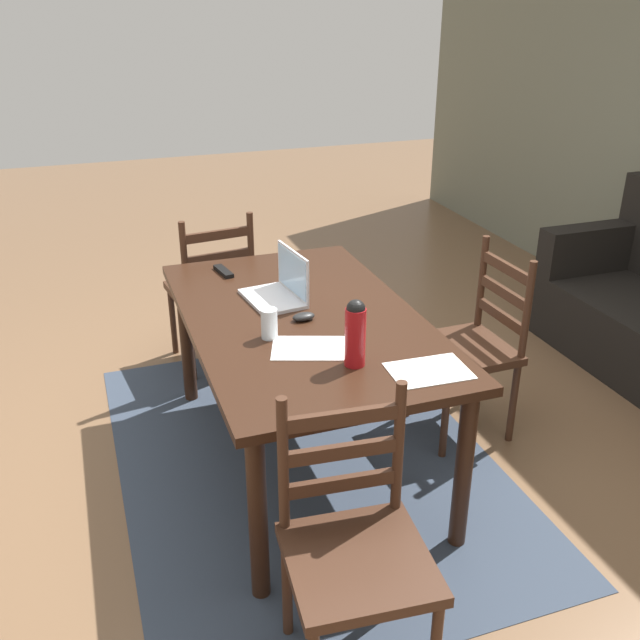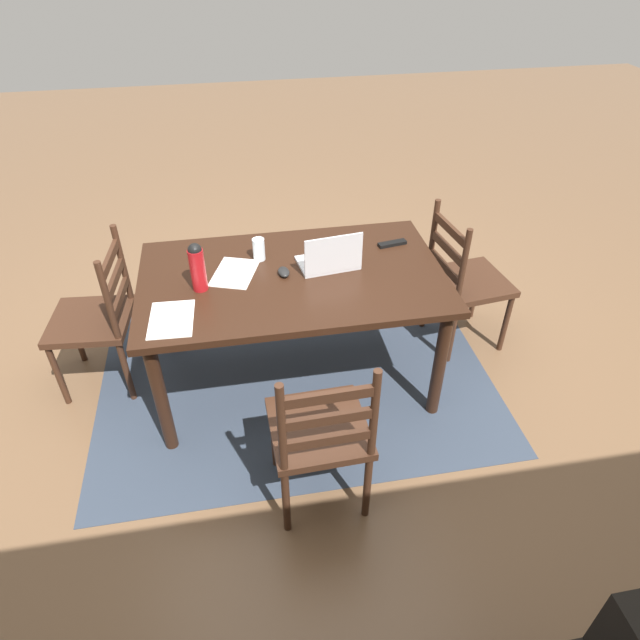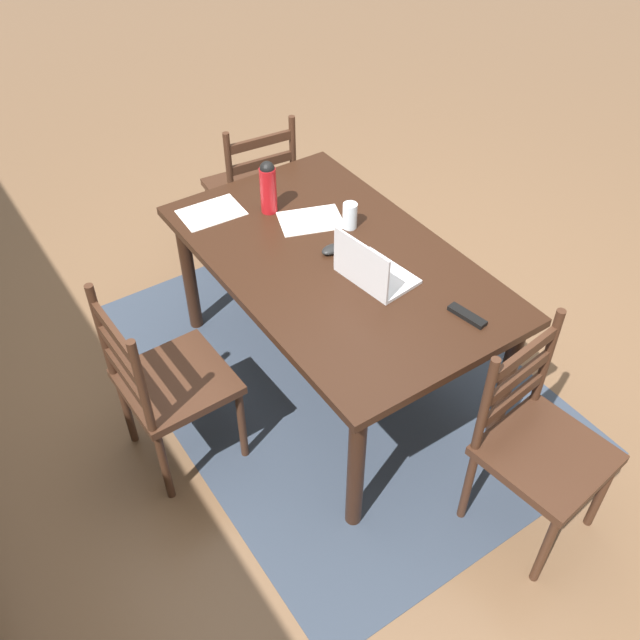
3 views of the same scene
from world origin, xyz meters
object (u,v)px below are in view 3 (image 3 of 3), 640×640
(dining_table, at_px, (335,273))
(chair_far_head, at_px, (167,384))
(chair_left_near, at_px, (538,446))
(computer_mouse, at_px, (331,249))
(chair_right_near, at_px, (252,191))
(tv_remote, at_px, (467,316))
(drinking_glass, at_px, (350,216))
(laptop, at_px, (370,270))
(water_bottle, at_px, (268,186))

(dining_table, relative_size, chair_far_head, 1.73)
(chair_left_near, bearing_deg, computer_mouse, 8.96)
(chair_right_near, height_order, tv_remote, chair_right_near)
(drinking_glass, height_order, tv_remote, drinking_glass)
(chair_left_near, xyz_separation_m, drinking_glass, (1.27, -0.00, 0.36))
(chair_left_near, relative_size, chair_right_near, 1.00)
(chair_right_near, height_order, laptop, laptop)
(dining_table, bearing_deg, laptop, -171.64)
(chair_left_near, height_order, tv_remote, chair_left_near)
(laptop, xyz_separation_m, computer_mouse, (0.26, 0.02, -0.04))
(dining_table, bearing_deg, chair_right_near, -9.87)
(chair_right_near, relative_size, computer_mouse, 9.50)
(chair_right_near, distance_m, laptop, 1.38)
(chair_left_near, relative_size, tv_remote, 5.59)
(dining_table, height_order, tv_remote, tv_remote)
(dining_table, height_order, drinking_glass, drinking_glass)
(chair_far_head, height_order, computer_mouse, chair_far_head)
(laptop, xyz_separation_m, drinking_glass, (0.37, -0.16, 0.01))
(water_bottle, distance_m, computer_mouse, 0.46)
(water_bottle, distance_m, tv_remote, 1.15)
(dining_table, xyz_separation_m, chair_right_near, (1.11, -0.19, -0.21))
(laptop, bearing_deg, computer_mouse, 4.79)
(chair_right_near, height_order, computer_mouse, chair_right_near)
(dining_table, relative_size, chair_right_near, 1.73)
(chair_right_near, distance_m, water_bottle, 0.80)
(drinking_glass, xyz_separation_m, tv_remote, (-0.78, -0.02, -0.05))
(chair_far_head, bearing_deg, dining_table, -89.92)
(chair_right_near, relative_size, drinking_glass, 7.49)
(water_bottle, xyz_separation_m, drinking_glass, (-0.33, -0.24, -0.08))
(laptop, relative_size, drinking_glass, 2.72)
(chair_left_near, distance_m, water_bottle, 1.67)
(chair_far_head, relative_size, tv_remote, 5.59)
(tv_remote, bearing_deg, water_bottle, -86.34)
(chair_right_near, distance_m, computer_mouse, 1.13)
(drinking_glass, bearing_deg, computer_mouse, 122.03)
(dining_table, height_order, chair_left_near, chair_left_near)
(chair_far_head, relative_size, water_bottle, 3.56)
(dining_table, distance_m, water_bottle, 0.54)
(dining_table, distance_m, chair_far_head, 0.89)
(water_bottle, height_order, tv_remote, water_bottle)
(chair_left_near, bearing_deg, chair_far_head, 43.57)
(chair_right_near, bearing_deg, water_bottle, 158.76)
(chair_far_head, height_order, tv_remote, chair_far_head)
(laptop, bearing_deg, drinking_glass, -23.48)
(computer_mouse, bearing_deg, chair_right_near, -14.36)
(chair_left_near, relative_size, laptop, 2.75)
(dining_table, height_order, chair_far_head, chair_far_head)
(drinking_glass, relative_size, tv_remote, 0.75)
(chair_left_near, relative_size, chair_far_head, 1.00)
(chair_left_near, height_order, water_bottle, water_bottle)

